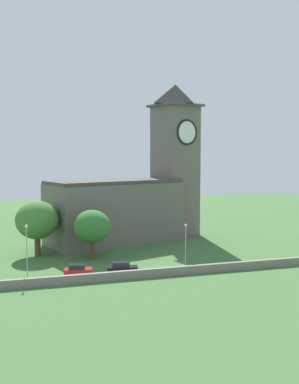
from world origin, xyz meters
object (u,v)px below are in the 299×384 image
Objects in this scene: car_black at (122,268)px; streetlamp_west_mid at (186,237)px; tree_riverside_west at (92,227)px; tree_riverside_east at (37,220)px; streetlamp_west_end at (27,244)px; car_red at (78,270)px; church at (138,191)px.

streetlamp_west_mid is (11.16, 2.60, 3.56)m from car_black.
tree_riverside_east reaches higher than tree_riverside_west.
streetlamp_west_end is 0.81× the size of tree_riverside_east.
streetlamp_west_end reaches higher than car_red.
tree_riverside_east is (-22.52, 14.06, 1.75)m from streetlamp_west_mid.
car_red is at bearing -122.53° from church.
streetlamp_west_mid is at bearing 13.14° from car_black.
car_red is 11.94m from tree_riverside_west.
car_black is at bearing -166.86° from streetlamp_west_mid.
streetlamp_west_mid is at bearing -32.14° from tree_riverside_west.
car_red is at bearing -174.51° from streetlamp_west_mid.
streetlamp_west_end is 14.56m from tree_riverside_west.
streetlamp_west_mid is 26.61m from tree_riverside_east.
streetlamp_west_end is at bearing -98.07° from tree_riverside_east.
car_red is at bearing -72.51° from tree_riverside_east.
streetlamp_west_mid is 0.69× the size of tree_riverside_east.
church is 8.14× the size of car_red.
church reaches higher than car_black.
streetlamp_west_mid is at bearing -86.40° from church.
car_black is 12.39m from tree_riverside_west.
tree_riverside_east reaches higher than car_black.
tree_riverside_east is at bearing 107.49° from car_red.
car_black is (-9.67, -26.12, -9.14)m from church.
church is 4.46× the size of streetlamp_west_end.
church reaches higher than tree_riverside_east.
car_black is 0.49× the size of tree_riverside_east.
car_red is 18.00m from streetlamp_west_mid.
car_black is (6.40, -0.92, 0.05)m from car_red.
streetlamp_west_mid is 0.80× the size of tree_riverside_west.
tree_riverside_east is at bearing 148.28° from tree_riverside_west.
tree_riverside_east reaches higher than streetlamp_west_end.
tree_riverside_east reaches higher than car_red.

